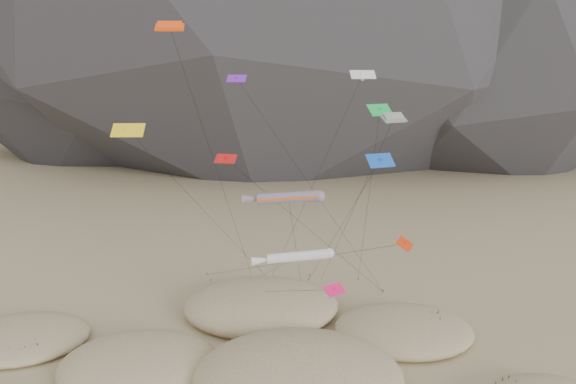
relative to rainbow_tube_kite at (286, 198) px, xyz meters
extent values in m
ellipsoid|color=black|center=(54.62, 98.13, 24.89)|extent=(130.55, 126.41, 100.00)
ellipsoid|color=#CCB789|center=(-11.94, -5.06, -12.44)|extent=(12.81, 10.89, 3.00)
ellipsoid|color=#CCB789|center=(0.68, -7.88, -12.10)|extent=(16.13, 13.71, 4.49)
ellipsoid|color=#CCB789|center=(-2.21, 5.47, -12.33)|extent=(15.28, 12.98, 3.50)
ellipsoid|color=#CCB789|center=(10.75, 0.36, -12.56)|extent=(12.62, 10.72, 2.45)
ellipsoid|color=#CCB789|center=(-23.46, 0.31, -12.67)|extent=(11.83, 10.05, 1.97)
ellipsoid|color=black|center=(-12.71, -4.68, -12.31)|extent=(2.52, 2.15, 0.76)
ellipsoid|color=black|center=(-11.68, -4.37, -12.41)|extent=(2.00, 1.71, 0.60)
ellipsoid|color=black|center=(2.16, -6.95, -12.01)|extent=(3.83, 3.27, 1.15)
ellipsoid|color=black|center=(5.34, -4.83, -12.11)|extent=(2.86, 2.44, 0.86)
ellipsoid|color=black|center=(-2.88, 3.05, -12.11)|extent=(2.70, 2.31, 0.81)
ellipsoid|color=black|center=(-0.51, 3.50, -12.21)|extent=(2.74, 2.34, 0.82)
ellipsoid|color=black|center=(13.01, 0.84, -12.41)|extent=(2.18, 1.87, 0.65)
ellipsoid|color=black|center=(10.44, 0.81, -12.51)|extent=(2.08, 1.78, 0.62)
ellipsoid|color=black|center=(-23.25, 0.38, -12.61)|extent=(2.31, 1.98, 0.69)
ellipsoid|color=black|center=(-22.06, -2.33, -12.71)|extent=(1.99, 1.71, 0.60)
cylinder|color=#3F2D1E|center=(-5.02, 10.52, -12.96)|extent=(0.08, 0.08, 0.30)
cylinder|color=#3F2D1E|center=(-1.28, 13.60, -12.96)|extent=(0.08, 0.08, 0.30)
cylinder|color=#3F2D1E|center=(3.08, 13.61, -12.96)|extent=(0.08, 0.08, 0.30)
cylinder|color=#3F2D1E|center=(3.27, 14.80, -12.96)|extent=(0.08, 0.08, 0.30)
cylinder|color=#3F2D1E|center=(10.87, 10.05, -12.96)|extent=(0.08, 0.08, 0.30)
cylinder|color=#3F2D1E|center=(-8.67, 15.73, -12.96)|extent=(0.08, 0.08, 0.30)
cylinder|color=#3F2D1E|center=(8.73, 13.55, -12.96)|extent=(0.08, 0.08, 0.30)
cylinder|color=#3F2D1E|center=(-7.97, 13.80, -12.96)|extent=(0.08, 0.08, 0.30)
cylinder|color=orange|center=(0.24, -0.06, 0.03)|extent=(5.43, 2.10, 1.51)
sphere|color=orange|center=(2.81, -0.63, 0.25)|extent=(1.02, 1.02, 1.02)
cone|color=orange|center=(-2.59, 0.57, -0.23)|extent=(2.33, 1.32, 1.09)
cylinder|color=black|center=(1.20, 5.25, -6.54)|extent=(1.94, 10.65, 13.17)
cylinder|color=silver|center=(0.94, -2.88, -4.22)|extent=(5.14, 1.01, 1.16)
sphere|color=silver|center=(3.47, -2.78, -4.01)|extent=(0.85, 0.85, 0.85)
cone|color=silver|center=(-1.85, -2.98, -4.47)|extent=(2.10, 0.81, 0.87)
cylinder|color=black|center=(-1.34, 5.26, -8.67)|extent=(4.58, 16.29, 8.92)
cube|color=#FF450D|center=(-9.13, 0.45, 13.85)|extent=(2.27, 0.98, 0.68)
cube|color=#FF450D|center=(-9.13, 0.45, 14.02)|extent=(1.93, 0.76, 0.66)
cylinder|color=black|center=(-6.23, 7.60, 0.37)|extent=(5.83, 14.34, 26.98)
cube|color=#FF4B1A|center=(8.75, -0.86, 6.71)|extent=(2.29, 1.69, 0.60)
cube|color=#FF4B1A|center=(8.75, -0.86, 6.90)|extent=(1.93, 1.39, 0.59)
cylinder|color=black|center=(6.66, 6.44, -3.20)|extent=(4.22, 14.63, 19.84)
cube|color=blue|center=(6.80, -5.55, 4.13)|extent=(2.27, 1.58, 0.91)
cube|color=blue|center=(6.80, -5.55, 3.98)|extent=(0.34, 0.38, 0.68)
cylinder|color=black|center=(4.94, 4.03, -4.47)|extent=(3.75, 19.18, 17.21)
cube|color=#EB1658|center=(3.66, -5.17, -6.19)|extent=(1.93, 1.73, 0.62)
cube|color=#EB1658|center=(3.66, -5.17, -6.34)|extent=(0.27, 0.26, 0.59)
cylinder|color=black|center=(-0.68, 2.68, -9.63)|extent=(8.70, 15.71, 6.90)
cube|color=purple|center=(-3.98, 1.26, 9.84)|extent=(1.71, 1.11, 0.61)
cube|color=purple|center=(-3.98, 1.26, 9.69)|extent=(0.22, 0.21, 0.55)
cylinder|color=black|center=(3.45, 5.66, -1.61)|extent=(14.88, 8.82, 22.92)
cube|color=red|center=(9.07, -5.03, -2.52)|extent=(1.78, 2.20, 0.68)
cube|color=red|center=(9.07, -5.03, -2.67)|extent=(0.26, 0.29, 0.67)
cylinder|color=black|center=(0.20, 5.35, -7.79)|extent=(17.76, 20.78, 10.57)
cube|color=red|center=(-4.90, -0.75, 3.50)|extent=(1.95, 1.38, 0.65)
cube|color=red|center=(-4.90, -0.75, 3.35)|extent=(0.25, 0.23, 0.61)
cylinder|color=black|center=(2.99, 4.65, -4.78)|extent=(15.80, 10.83, 16.58)
cube|color=yellow|center=(-12.79, -0.08, 5.78)|extent=(2.63, 1.38, 0.98)
cube|color=yellow|center=(-12.79, -0.08, 5.63)|extent=(0.32, 0.29, 0.89)
cylinder|color=black|center=(-7.04, 6.76, -3.64)|extent=(11.54, 13.71, 18.87)
cube|color=green|center=(8.13, 1.82, 7.17)|extent=(2.43, 1.89, 0.94)
cube|color=green|center=(8.13, 1.82, 7.02)|extent=(0.38, 0.40, 0.73)
cylinder|color=black|center=(8.43, 7.68, -2.95)|extent=(0.63, 11.75, 20.25)
cube|color=silver|center=(7.08, 4.81, 10.06)|extent=(2.24, 1.24, 0.74)
cube|color=silver|center=(7.08, 4.81, 9.91)|extent=(0.27, 0.18, 0.77)
cylinder|color=black|center=(2.90, 9.21, -1.50)|extent=(8.39, 8.82, 23.13)
camera|label=1|loc=(-1.58, -45.93, 11.40)|focal=35.00mm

